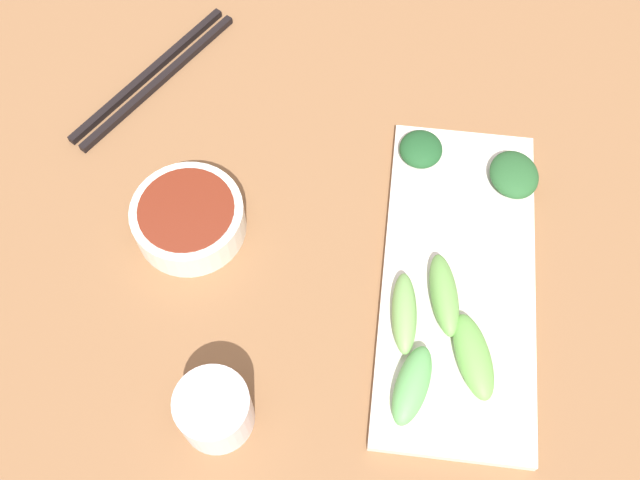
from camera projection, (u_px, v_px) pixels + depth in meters
name	position (u px, v px, depth m)	size (l,w,h in m)	color
tabletop	(356.00, 263.00, 0.72)	(2.10, 2.10, 0.02)	brown
sauce_bowl	(187.00, 217.00, 0.71)	(0.11, 0.11, 0.04)	silver
serving_plate	(456.00, 279.00, 0.69)	(0.14, 0.33, 0.01)	silver
broccoli_leafy_0	(419.00, 149.00, 0.74)	(0.04, 0.05, 0.02)	#1D4E25
broccoli_stalk_1	(410.00, 385.00, 0.63)	(0.03, 0.07, 0.02)	#5DA958
broccoli_leafy_2	(512.00, 174.00, 0.73)	(0.05, 0.06, 0.02)	#26582A
broccoli_stalk_3	(442.00, 294.00, 0.67)	(0.02, 0.08, 0.02)	#67A34B
broccoli_stalk_4	(471.00, 356.00, 0.64)	(0.03, 0.08, 0.02)	#67AA4B
broccoli_stalk_5	(402.00, 313.00, 0.66)	(0.02, 0.08, 0.02)	#74AC57
chopsticks	(153.00, 77.00, 0.81)	(0.14, 0.21, 0.01)	black
tea_cup	(212.00, 410.00, 0.61)	(0.06, 0.06, 0.05)	white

